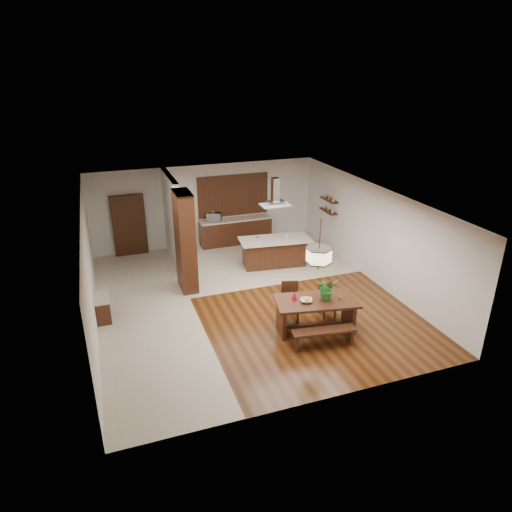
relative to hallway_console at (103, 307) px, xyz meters
name	(u,v)px	position (x,y,z in m)	size (l,w,h in m)	color
room_shell	(245,229)	(3.81, -0.20, 1.75)	(9.00, 9.04, 2.92)	#3E1E0B
tile_hallway	(147,315)	(1.06, -0.20, -0.31)	(2.50, 9.00, 0.01)	beige
tile_kitchen	(258,259)	(5.06, 2.30, -0.31)	(5.50, 4.00, 0.01)	beige
soffit_band	(245,199)	(3.81, -0.20, 2.57)	(8.00, 9.00, 0.02)	#3B1B0E
partition_pier	(185,242)	(2.41, 1.00, 1.14)	(0.45, 1.00, 2.90)	black
partition_stub	(172,220)	(2.41, 3.10, 1.14)	(0.18, 2.40, 2.90)	silver
hallway_console	(103,307)	(0.00, 0.00, 0.00)	(0.37, 0.88, 0.63)	black
hallway_doorway	(129,225)	(1.11, 4.20, 0.74)	(1.10, 0.20, 2.10)	black
rear_counter	(236,231)	(4.81, 4.00, 0.16)	(2.60, 0.62, 0.95)	black
kitchen_window	(233,195)	(4.81, 4.26, 1.44)	(2.60, 0.08, 1.50)	#9E582F
shelf_lower	(328,211)	(7.68, 2.40, 1.08)	(0.26, 0.90, 0.04)	black
shelf_upper	(329,200)	(7.68, 2.40, 1.49)	(0.26, 0.90, 0.04)	black
dining_table	(316,308)	(4.91, -2.31, 0.29)	(2.12, 1.33, 0.82)	black
dining_bench	(323,337)	(4.78, -3.01, -0.10)	(1.51, 0.33, 0.42)	black
dining_chair_left	(290,302)	(4.54, -1.63, 0.18)	(0.44, 0.44, 0.99)	black
dining_chair_right	(328,301)	(5.51, -1.81, 0.12)	(0.39, 0.39, 0.88)	black
pendant_lantern	(319,245)	(4.91, -2.31, 1.93)	(0.64, 0.64, 1.31)	#F2ECB9
foliage_plant	(327,289)	(5.16, -2.34, 0.79)	(0.50, 0.43, 0.56)	#276C24
fruit_bowl	(306,301)	(4.64, -2.32, 0.54)	(0.29, 0.29, 0.07)	beige
napkin_cone	(294,296)	(4.41, -2.13, 0.62)	(0.15, 0.15, 0.23)	#B10C20
gold_ornament	(340,298)	(5.45, -2.50, 0.55)	(0.07, 0.07, 0.09)	gold
kitchen_island	(274,252)	(5.40, 1.66, 0.17)	(2.37, 1.24, 0.94)	black
range_hood	(275,192)	(5.40, 1.67, 2.15)	(0.90, 0.55, 0.87)	silver
island_cup	(286,236)	(5.78, 1.60, 0.67)	(0.13, 0.13, 0.11)	silver
microwave	(214,217)	(4.02, 3.99, 0.78)	(0.51, 0.34, 0.28)	silver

